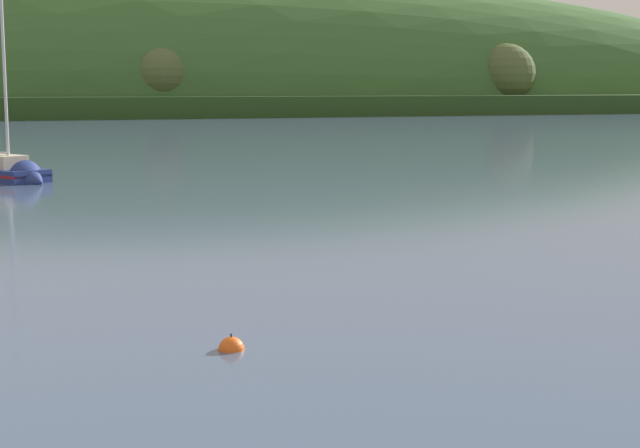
# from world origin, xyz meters

# --- Properties ---
(far_shoreline_hill) EXTENTS (425.09, 90.73, 66.55)m
(far_shoreline_hill) POSITION_xyz_m (62.19, 241.43, 0.18)
(far_shoreline_hill) COLOR #27431B
(far_shoreline_hill) RESTS_ON ground
(sailboat_outer_reach) EXTENTS (6.60, 8.63, 14.04)m
(sailboat_outer_reach) POSITION_xyz_m (-7.44, 78.18, 0.32)
(sailboat_outer_reach) COLOR navy
(sailboat_outer_reach) RESTS_ON ground
(mooring_buoy_off_fishing_boat) EXTENTS (0.64, 0.64, 0.72)m
(mooring_buoy_off_fishing_boat) POSITION_xyz_m (-5.32, 32.31, 0.00)
(mooring_buoy_off_fishing_boat) COLOR #EA5B19
(mooring_buoy_off_fishing_boat) RESTS_ON ground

